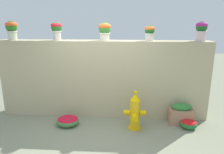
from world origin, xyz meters
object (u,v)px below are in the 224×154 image
object	(u,v)px
potted_plant_3	(150,32)
flower_bush_left	(68,121)
potted_plant_1	(57,29)
planter_box	(181,114)
potted_plant_0	(12,28)
potted_plant_2	(105,30)
fire_hydrant	(135,112)
potted_plant_4	(201,30)
flower_bush_right	(188,124)

from	to	relation	value
potted_plant_3	flower_bush_left	xyz separation A→B (m)	(-1.92, -0.70, -2.05)
potted_plant_1	planter_box	distance (m)	3.65
potted_plant_0	potted_plant_2	size ratio (longest dim) A/B	1.09
potted_plant_1	flower_bush_left	world-z (taller)	potted_plant_1
potted_plant_3	planter_box	world-z (taller)	potted_plant_3
potted_plant_0	potted_plant_2	world-z (taller)	potted_plant_0
potted_plant_1	planter_box	size ratio (longest dim) A/B	0.78
fire_hydrant	planter_box	xyz separation A→B (m)	(1.12, 0.30, -0.15)
potted_plant_2	potted_plant_3	xyz separation A→B (m)	(1.08, 0.00, -0.04)
potted_plant_0	potted_plant_4	xyz separation A→B (m)	(4.58, 0.04, -0.02)
fire_hydrant	flower_bush_left	distance (m)	1.61
planter_box	flower_bush_left	bearing A→B (deg)	-174.79
potted_plant_3	planter_box	bearing A→B (deg)	-29.92
flower_bush_left	planter_box	size ratio (longest dim) A/B	0.97
potted_plant_0	flower_bush_left	size ratio (longest dim) A/B	0.86
potted_plant_2	potted_plant_4	size ratio (longest dim) A/B	0.94
potted_plant_2	flower_bush_right	distance (m)	2.97
potted_plant_2	potted_plant_3	world-z (taller)	potted_plant_2
flower_bush_right	flower_bush_left	bearing A→B (deg)	-179.00
flower_bush_left	fire_hydrant	bearing A→B (deg)	-1.85
potted_plant_1	flower_bush_left	size ratio (longest dim) A/B	0.81
potted_plant_0	potted_plant_4	size ratio (longest dim) A/B	1.02
fire_hydrant	potted_plant_3	bearing A→B (deg)	66.23
fire_hydrant	potted_plant_1	bearing A→B (deg)	159.56
potted_plant_3	planter_box	distance (m)	2.12
potted_plant_1	potted_plant_3	world-z (taller)	potted_plant_1
fire_hydrant	flower_bush_right	size ratio (longest dim) A/B	2.31
potted_plant_1	potted_plant_2	world-z (taller)	potted_plant_1
potted_plant_2	potted_plant_3	distance (m)	1.08
potted_plant_2	flower_bush_left	world-z (taller)	potted_plant_2
potted_plant_2	potted_plant_0	bearing A→B (deg)	-178.61
potted_plant_3	flower_bush_right	size ratio (longest dim) A/B	0.91
potted_plant_2	planter_box	size ratio (longest dim) A/B	0.76
flower_bush_left	potted_plant_3	bearing A→B (deg)	20.06
potted_plant_0	potted_plant_1	distance (m)	1.12
potted_plant_4	flower_bush_left	size ratio (longest dim) A/B	0.84
potted_plant_2	flower_bush_right	xyz separation A→B (m)	(2.00, -0.65, -2.10)
potted_plant_0	flower_bush_right	bearing A→B (deg)	-7.87
potted_plant_0	flower_bush_left	xyz separation A→B (m)	(1.46, -0.64, -2.13)
flower_bush_left	flower_bush_right	world-z (taller)	flower_bush_left
potted_plant_1	flower_bush_right	size ratio (longest dim) A/B	1.12
potted_plant_1	fire_hydrant	world-z (taller)	potted_plant_1
potted_plant_3	flower_bush_left	size ratio (longest dim) A/B	0.66
flower_bush_left	flower_bush_right	bearing A→B (deg)	1.00
potted_plant_4	flower_bush_left	xyz separation A→B (m)	(-3.11, -0.69, -2.10)
potted_plant_2	planter_box	bearing A→B (deg)	-13.64
potted_plant_4	flower_bush_right	distance (m)	2.22
potted_plant_0	flower_bush_left	world-z (taller)	potted_plant_0
potted_plant_4	flower_bush_right	world-z (taller)	potted_plant_4
fire_hydrant	flower_bush_left	world-z (taller)	fire_hydrant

